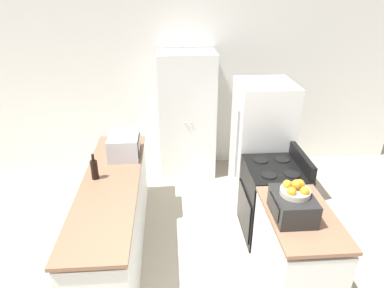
# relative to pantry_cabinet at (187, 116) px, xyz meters

# --- Properties ---
(wall_back) EXTENTS (7.00, 0.06, 2.60)m
(wall_back) POSITION_rel_pantry_cabinet_xyz_m (-0.01, 0.34, 0.34)
(wall_back) COLOR white
(wall_back) RESTS_ON ground_plane
(counter_left) EXTENTS (0.60, 2.37, 0.91)m
(counter_left) POSITION_rel_pantry_cabinet_xyz_m (-0.91, -1.78, -0.52)
(counter_left) COLOR silver
(counter_left) RESTS_ON ground_plane
(counter_right) EXTENTS (0.60, 0.99, 0.91)m
(counter_right) POSITION_rel_pantry_cabinet_xyz_m (0.89, -2.47, -0.52)
(counter_right) COLOR silver
(counter_right) RESTS_ON ground_plane
(pantry_cabinet) EXTENTS (0.84, 0.61, 1.92)m
(pantry_cabinet) POSITION_rel_pantry_cabinet_xyz_m (0.00, 0.00, 0.00)
(pantry_cabinet) COLOR white
(pantry_cabinet) RESTS_ON ground_plane
(stove) EXTENTS (0.66, 0.72, 1.07)m
(stove) POSITION_rel_pantry_cabinet_xyz_m (0.91, -1.60, -0.49)
(stove) COLOR black
(stove) RESTS_ON ground_plane
(refrigerator) EXTENTS (0.73, 0.73, 1.68)m
(refrigerator) POSITION_rel_pantry_cabinet_xyz_m (0.94, -0.84, -0.12)
(refrigerator) COLOR white
(refrigerator) RESTS_ON ground_plane
(microwave) EXTENTS (0.36, 0.49, 0.27)m
(microwave) POSITION_rel_pantry_cabinet_xyz_m (-0.81, -1.16, 0.09)
(microwave) COLOR #B2B2B7
(microwave) RESTS_ON counter_left
(wine_bottle) EXTENTS (0.08, 0.08, 0.29)m
(wine_bottle) POSITION_rel_pantry_cabinet_xyz_m (-1.07, -1.70, 0.06)
(wine_bottle) COLOR black
(wine_bottle) RESTS_ON counter_left
(toaster_oven) EXTENTS (0.34, 0.42, 0.22)m
(toaster_oven) POSITION_rel_pantry_cabinet_xyz_m (0.79, -2.48, 0.06)
(toaster_oven) COLOR black
(toaster_oven) RESTS_ON counter_right
(fruit_bowl) EXTENTS (0.26, 0.26, 0.14)m
(fruit_bowl) POSITION_rel_pantry_cabinet_xyz_m (0.80, -2.47, 0.22)
(fruit_bowl) COLOR #B2A893
(fruit_bowl) RESTS_ON toaster_oven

